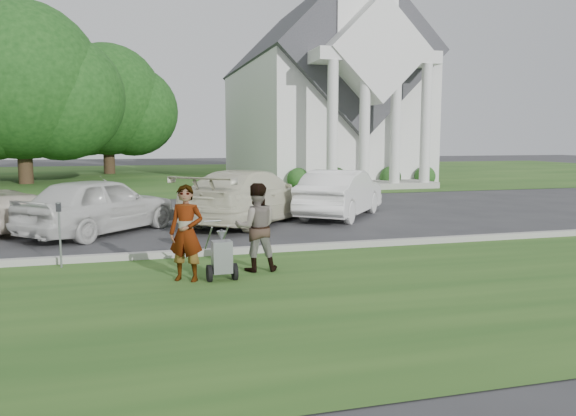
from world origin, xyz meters
name	(u,v)px	position (x,y,z in m)	size (l,w,h in m)	color
ground	(256,259)	(0.00, 0.00, 0.00)	(120.00, 120.00, 0.00)	#333335
grass_strip	(297,299)	(0.00, -3.00, 0.01)	(80.00, 7.00, 0.01)	#214A19
church_lawn	(171,175)	(0.00, 27.00, 0.01)	(80.00, 30.00, 0.01)	#214A19
curb	(251,250)	(0.00, 0.55, 0.07)	(80.00, 0.18, 0.15)	#9E9E93
church	(319,82)	(9.00, 23.11, 5.94)	(9.19, 19.00, 24.10)	white
tree_left	(21,88)	(-8.01, 21.99, 5.11)	(10.63, 8.40, 9.71)	#332316
tree_back	(107,105)	(-4.01, 29.99, 4.73)	(9.61, 7.60, 8.89)	#332316
striping_cart	(222,258)	(-0.94, -1.58, 0.40)	(0.52, 1.03, 0.94)	black
person_left	(186,234)	(-1.52, -1.44, 0.83)	(0.60, 0.40, 1.65)	#999999
person_right	(256,228)	(-0.22, -1.04, 0.81)	(0.79, 0.61, 1.62)	#999999
parking_meter_near	(59,227)	(-3.72, 0.17, 0.79)	(0.09, 0.08, 1.26)	gray
car_b	(100,205)	(-3.22, 4.02, 0.75)	(1.76, 4.37, 1.49)	silver
car_c	(250,196)	(0.86, 4.88, 0.78)	(2.18, 5.36, 1.56)	#E9E6C6
car_d	(341,193)	(3.86, 5.39, 0.74)	(1.56, 4.48, 1.48)	white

